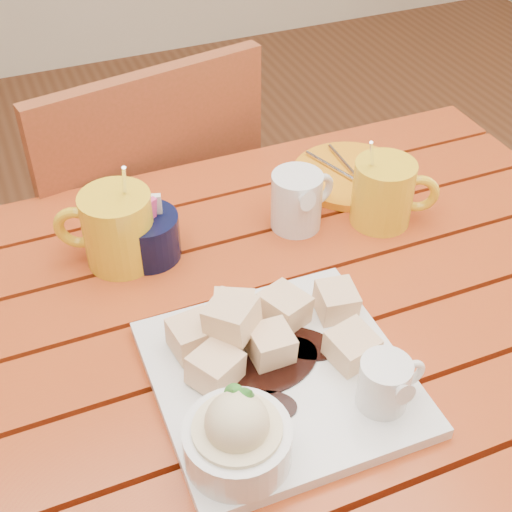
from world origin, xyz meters
name	(u,v)px	position (x,y,z in m)	size (l,w,h in m)	color
table	(244,378)	(0.00, 0.00, 0.64)	(1.20, 0.79, 0.75)	#9F2914
dessert_plate	(272,382)	(-0.02, -0.13, 0.78)	(0.30, 0.30, 0.12)	white
coffee_mug_left	(116,228)	(-0.11, 0.19, 0.81)	(0.14, 0.10, 0.17)	yellow
coffee_mug_right	(385,192)	(0.28, 0.13, 0.80)	(0.13, 0.09, 0.15)	yellow
cream_pitcher	(298,199)	(0.16, 0.17, 0.80)	(0.11, 0.09, 0.09)	white
sugar_caddy	(147,235)	(-0.07, 0.19, 0.79)	(0.09, 0.09, 0.10)	black
orange_saucer	(351,175)	(0.29, 0.25, 0.76)	(0.19, 0.19, 0.02)	orange
chair_far	(141,232)	(-0.01, 0.55, 0.51)	(0.50, 0.50, 0.91)	brown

